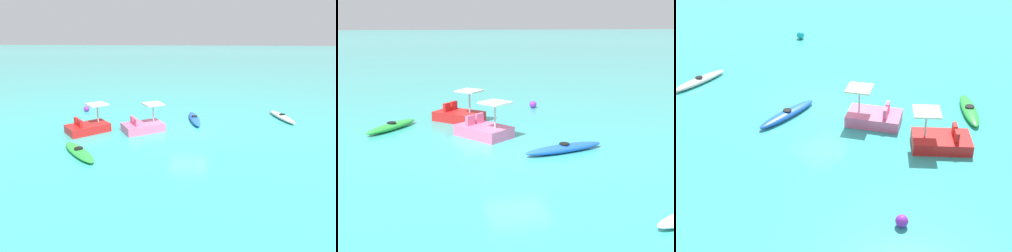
% 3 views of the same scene
% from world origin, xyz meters
% --- Properties ---
extents(ground_plane, '(600.00, 600.00, 0.00)m').
position_xyz_m(ground_plane, '(0.00, 0.00, 0.00)').
color(ground_plane, '#38ADA8').
extents(kayak_green, '(2.83, 2.56, 0.37)m').
position_xyz_m(kayak_green, '(4.90, 5.01, 0.16)').
color(kayak_green, green).
rests_on(kayak_green, ground_plane).
extents(kayak_white, '(1.54, 3.39, 0.37)m').
position_xyz_m(kayak_white, '(-6.24, -3.49, 0.16)').
color(kayak_white, white).
rests_on(kayak_white, ground_plane).
extents(kayak_blue, '(1.40, 3.52, 0.37)m').
position_xyz_m(kayak_blue, '(-0.15, -1.86, 0.16)').
color(kayak_blue, blue).
rests_on(kayak_blue, ground_plane).
extents(pedal_boat_pink, '(2.82, 2.64, 1.68)m').
position_xyz_m(pedal_boat_pink, '(2.77, 0.88, 0.34)').
color(pedal_boat_pink, pink).
rests_on(pedal_boat_pink, ground_plane).
extents(pedal_boat_red, '(2.72, 2.79, 1.68)m').
position_xyz_m(pedal_boat_red, '(6.04, 1.66, 0.34)').
color(pedal_boat_red, red).
rests_on(pedal_boat_red, ground_plane).
extents(buoy_purple, '(0.43, 0.43, 0.43)m').
position_xyz_m(buoy_purple, '(8.47, -3.01, 0.21)').
color(buoy_purple, purple).
rests_on(buoy_purple, ground_plane).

